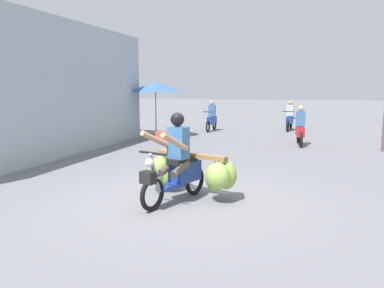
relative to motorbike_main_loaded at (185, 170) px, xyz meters
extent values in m
plane|color=slate|center=(-0.05, -0.21, -0.50)|extent=(120.00, 120.00, 0.00)
torus|color=black|center=(-0.24, -0.97, -0.22)|extent=(0.25, 0.56, 0.56)
torus|color=black|center=(0.14, 0.17, -0.22)|extent=(0.25, 0.56, 0.56)
cube|color=navy|center=(-0.08, -0.49, -0.18)|extent=(0.40, 0.61, 0.08)
cube|color=navy|center=(0.04, -0.11, 0.00)|extent=(0.47, 0.70, 0.36)
cube|color=black|center=(0.02, -0.19, 0.22)|extent=(0.43, 0.65, 0.10)
cylinder|color=gray|center=(-0.22, -0.91, 0.12)|extent=(0.15, 0.29, 0.69)
cylinder|color=black|center=(-0.23, -0.95, 0.46)|extent=(0.54, 0.21, 0.04)
sphere|color=silver|center=(-0.26, -1.02, 0.32)|extent=(0.14, 0.14, 0.14)
cube|color=black|center=(-0.27, -1.06, 0.08)|extent=(0.28, 0.23, 0.20)
cube|color=navy|center=(-0.24, -0.97, 0.08)|extent=(0.18, 0.30, 0.04)
cube|color=olive|center=(0.09, 0.03, 0.28)|extent=(1.46, 0.56, 0.08)
cube|color=olive|center=(0.14, 0.20, 0.25)|extent=(1.31, 0.50, 0.06)
ellipsoid|color=#82A645|center=(-0.55, 0.34, -0.13)|extent=(0.54, 0.50, 0.60)
cylinder|color=#998459|center=(-0.55, 0.34, 0.21)|extent=(0.02, 0.02, 0.15)
ellipsoid|color=#8AAE4D|center=(0.68, -0.25, -0.01)|extent=(0.60, 0.58, 0.47)
cylinder|color=#998459|center=(0.68, -0.25, 0.24)|extent=(0.02, 0.02, 0.09)
ellipsoid|color=#8BAF4E|center=(0.77, 0.10, -0.03)|extent=(0.35, 0.32, 0.45)
cylinder|color=#998459|center=(0.77, 0.10, 0.23)|extent=(0.02, 0.02, 0.12)
ellipsoid|color=#87AB4A|center=(-0.42, 0.49, -0.03)|extent=(0.46, 0.43, 0.51)
cylinder|color=#998459|center=(-0.42, 0.49, 0.24)|extent=(0.02, 0.02, 0.10)
ellipsoid|color=#83A646|center=(-0.41, 0.21, -0.14)|extent=(0.55, 0.53, 0.54)
cylinder|color=#998459|center=(-0.41, 0.21, 0.20)|extent=(0.02, 0.02, 0.19)
ellipsoid|color=#83A746|center=(-0.55, 0.16, -0.07)|extent=(0.41, 0.37, 0.54)
cylinder|color=#998459|center=(-0.55, 0.16, 0.23)|extent=(0.02, 0.02, 0.12)
ellipsoid|color=olive|center=(0.60, -0.12, -0.07)|extent=(0.38, 0.35, 0.52)
cylinder|color=#998459|center=(0.60, -0.12, 0.22)|extent=(0.02, 0.02, 0.13)
ellipsoid|color=#7EA141|center=(0.78, -0.09, -0.03)|extent=(0.50, 0.47, 0.49)
cylinder|color=#998459|center=(0.78, -0.09, 0.24)|extent=(0.02, 0.02, 0.11)
cube|color=#386699|center=(-0.02, -0.30, 0.55)|extent=(0.39, 0.31, 0.56)
sphere|color=black|center=(-0.03, -0.32, 0.96)|extent=(0.24, 0.24, 0.24)
cylinder|color=tan|center=(0.06, -0.69, 0.62)|extent=(0.26, 0.72, 0.39)
cylinder|color=tan|center=(-0.31, -0.56, 0.62)|extent=(0.36, 0.70, 0.39)
cylinder|color=#4C4238|center=(0.08, -0.46, 0.12)|extent=(0.26, 0.46, 0.27)
cylinder|color=#4C4238|center=(-0.19, -0.37, 0.12)|extent=(0.26, 0.46, 0.27)
torus|color=black|center=(1.12, 11.52, -0.24)|extent=(0.12, 0.52, 0.52)
torus|color=black|center=(1.20, 12.62, -0.24)|extent=(0.12, 0.52, 0.52)
cube|color=navy|center=(1.17, 12.17, 0.00)|extent=(0.31, 0.92, 0.32)
cylinder|color=black|center=(1.12, 11.57, 0.42)|extent=(0.50, 0.07, 0.04)
cube|color=#B2B7C6|center=(1.17, 12.19, 0.45)|extent=(0.31, 0.22, 0.52)
sphere|color=tan|center=(1.17, 12.17, 0.80)|extent=(0.20, 0.20, 0.20)
torus|color=black|center=(-2.30, 10.20, -0.24)|extent=(0.09, 0.52, 0.52)
torus|color=black|center=(-2.28, 11.30, -0.24)|extent=(0.09, 0.52, 0.52)
cube|color=navy|center=(-2.29, 10.85, 0.00)|extent=(0.26, 0.91, 0.32)
cylinder|color=black|center=(-2.30, 10.25, 0.42)|extent=(0.50, 0.05, 0.04)
cube|color=#386699|center=(-2.29, 10.87, 0.45)|extent=(0.30, 0.21, 0.52)
sphere|color=tan|center=(-2.29, 10.85, 0.80)|extent=(0.20, 0.20, 0.20)
torus|color=black|center=(1.72, 7.88, -0.24)|extent=(0.14, 0.53, 0.52)
torus|color=black|center=(1.86, 6.79, -0.24)|extent=(0.14, 0.53, 0.52)
cube|color=red|center=(1.80, 7.23, 0.00)|extent=(0.35, 0.92, 0.32)
cylinder|color=black|center=(1.73, 7.83, 0.42)|extent=(0.50, 0.10, 0.04)
cube|color=#386699|center=(1.80, 7.21, 0.45)|extent=(0.32, 0.23, 0.52)
sphere|color=tan|center=(1.80, 7.23, 0.80)|extent=(0.20, 0.20, 0.20)
cube|color=#9EADB7|center=(-6.31, 2.86, 1.48)|extent=(3.52, 9.89, 3.95)
cylinder|color=#99999E|center=(-3.88, 7.92, 0.47)|extent=(0.05, 0.05, 1.93)
cone|color=#3860B2|center=(-3.88, 7.92, 1.54)|extent=(2.14, 2.14, 0.42)
cube|color=#CC4C38|center=(-3.16, 6.97, -0.32)|extent=(0.56, 0.40, 0.36)
camera|label=1|loc=(2.21, -6.62, 1.50)|focal=36.23mm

